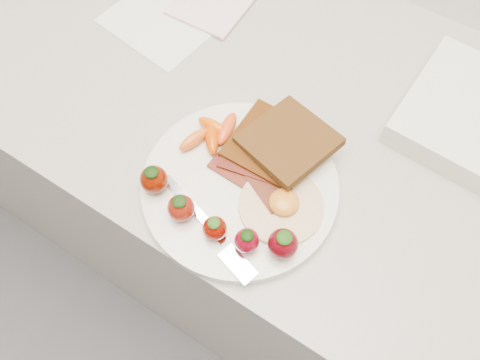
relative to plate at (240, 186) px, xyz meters
The scene contains 10 objects.
counter 0.49m from the plate, 96.16° to the left, with size 2.00×0.60×0.90m, color gray.
plate is the anchor object (origin of this frame).
toast_lower 0.07m from the plate, 84.98° to the left, with size 0.11×0.11×0.01m, color #371B03.
toast_upper 0.09m from the plate, 72.05° to the left, with size 0.11×0.11×0.01m, color #392509.
fried_egg 0.07m from the plate, ahead, with size 0.12×0.12×0.02m.
bacon_strips 0.02m from the plate, 58.90° to the left, with size 0.13×0.07×0.01m.
baby_carrots 0.09m from the plate, 150.05° to the left, with size 0.06×0.10×0.02m.
strawberries 0.07m from the plate, 86.46° to the right, with size 0.23×0.06×0.05m.
fork 0.08m from the plate, 82.41° to the right, with size 0.18×0.07×0.00m.
paper_sheet 0.37m from the plate, 139.27° to the left, with size 0.18×0.24×0.00m, color white.
Camera 1 is at (0.17, 1.29, 1.48)m, focal length 35.00 mm.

